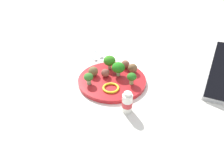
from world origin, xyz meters
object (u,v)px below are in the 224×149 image
object	(u,v)px
meatball_mid_right	(93,71)
pepper_ring_mid_right	(111,88)
knife	(91,55)
plate	(112,80)
broccoli_floret_front_right	(132,77)
meatball_front_left	(125,64)
broccoli_floret_near_rim	(109,61)
meatball_back_left	(105,73)
fork	(98,53)
napkin	(94,54)
yogurt_bottle	(127,103)
broccoli_floret_center	(118,68)
broccoli_floret_far_rim	(89,78)
meatball_center	(133,68)

from	to	relation	value
meatball_mid_right	pepper_ring_mid_right	distance (m)	0.12
meatball_mid_right	knife	distance (m)	0.21
plate	broccoli_floret_front_right	distance (m)	0.09
meatball_front_left	pepper_ring_mid_right	xyz separation A→B (m)	(0.11, -0.13, -0.01)
broccoli_floret_near_rim	meatball_back_left	size ratio (longest dim) A/B	1.69
fork	pepper_ring_mid_right	bearing A→B (deg)	-16.07
broccoli_floret_front_right	knife	bearing A→B (deg)	-174.01
fork	plate	bearing A→B (deg)	-11.80
plate	fork	bearing A→B (deg)	168.20
fork	napkin	bearing A→B (deg)	-114.95
meatball_mid_right	knife	bearing A→B (deg)	159.09
meatball_mid_right	broccoli_floret_front_right	bearing A→B (deg)	40.51
knife	napkin	bearing A→B (deg)	110.15
meatball_mid_right	meatball_front_left	world-z (taller)	meatball_mid_right
broccoli_floret_near_rim	fork	size ratio (longest dim) A/B	0.49
yogurt_bottle	broccoli_floret_center	bearing A→B (deg)	158.82
meatball_back_left	knife	xyz separation A→B (m)	(-0.22, 0.03, -0.03)
meatball_back_left	napkin	xyz separation A→B (m)	(-0.23, 0.05, -0.03)
broccoli_floret_center	meatball_back_left	distance (m)	0.06
knife	meatball_front_left	bearing A→B (deg)	20.28
broccoli_floret_far_rim	meatball_center	size ratio (longest dim) A/B	1.16
meatball_mid_right	knife	xyz separation A→B (m)	(-0.19, 0.07, -0.03)
napkin	knife	distance (m)	0.02
broccoli_floret_far_rim	pepper_ring_mid_right	bearing A→B (deg)	40.58
meatball_back_left	pepper_ring_mid_right	bearing A→B (deg)	-12.92
broccoli_floret_center	meatball_mid_right	bearing A→B (deg)	-117.68
broccoli_floret_center	napkin	distance (m)	0.25
broccoli_floret_far_rim	napkin	bearing A→B (deg)	151.84
fork	knife	world-z (taller)	same
broccoli_floret_far_rim	broccoli_floret_front_right	size ratio (longest dim) A/B	0.97
meatball_front_left	knife	distance (m)	0.22
yogurt_bottle	meatball_front_left	bearing A→B (deg)	149.78
meatball_center	yogurt_bottle	xyz separation A→B (m)	(0.17, -0.14, -0.00)
broccoli_floret_far_rim	meatball_mid_right	world-z (taller)	broccoli_floret_far_rim
plate	meatball_mid_right	bearing A→B (deg)	-135.03
meatball_center	pepper_ring_mid_right	size ratio (longest dim) A/B	0.62
meatball_mid_right	yogurt_bottle	size ratio (longest dim) A/B	0.52
yogurt_bottle	fork	bearing A→B (deg)	168.16
broccoli_floret_near_rim	meatball_center	size ratio (longest dim) A/B	1.45
meatball_back_left	broccoli_floret_far_rim	bearing A→B (deg)	-79.21
broccoli_floret_near_rim	meatball_front_left	xyz separation A→B (m)	(0.03, 0.06, -0.02)
yogurt_bottle	meatball_center	bearing A→B (deg)	141.88
meatball_front_left	meatball_back_left	world-z (taller)	meatball_front_left
meatball_back_left	napkin	bearing A→B (deg)	167.36
pepper_ring_mid_right	fork	bearing A→B (deg)	163.93
meatball_back_left	napkin	size ratio (longest dim) A/B	0.21
meatball_front_left	fork	xyz separation A→B (m)	(-0.20, -0.04, -0.03)
meatball_center	knife	distance (m)	0.27
pepper_ring_mid_right	knife	size ratio (longest dim) A/B	0.45
broccoli_floret_near_rim	fork	world-z (taller)	broccoli_floret_near_rim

